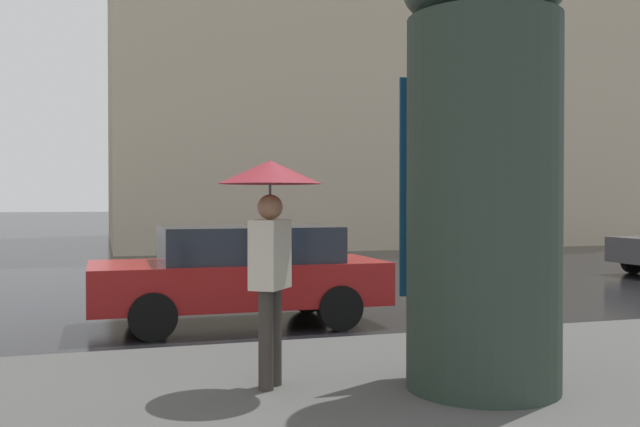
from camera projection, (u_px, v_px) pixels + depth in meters
billboard_column at (483, 169)px, 6.10m from camera, size 1.38×1.38×3.71m
car_red at (241, 272)px, 10.13m from camera, size 1.85×4.10×1.41m
pedestrian_by_billboard at (270, 210)px, 6.14m from camera, size 0.91×0.91×1.97m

